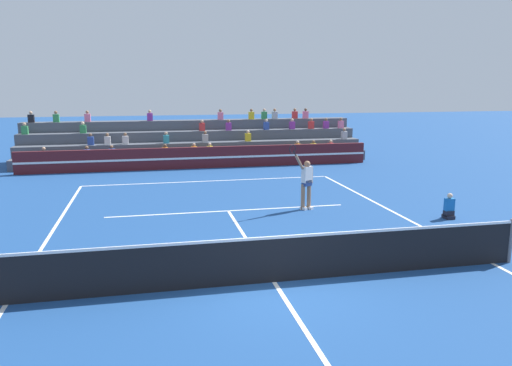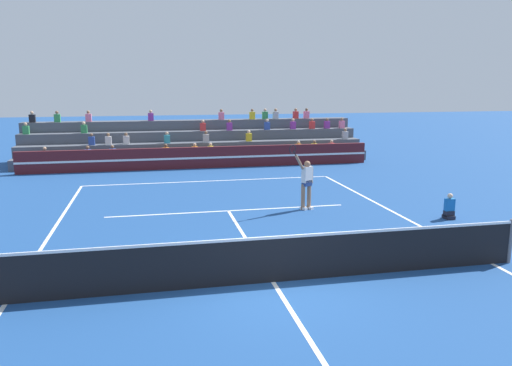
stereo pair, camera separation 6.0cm
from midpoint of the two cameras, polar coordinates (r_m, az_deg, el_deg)
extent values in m
plane|color=navy|center=(11.26, 1.92, -11.25)|extent=(120.00, 120.00, 0.00)
cube|color=white|center=(22.54, -5.46, 0.23)|extent=(11.00, 0.10, 0.01)
cube|color=white|center=(11.35, -26.83, -12.31)|extent=(0.10, 23.80, 0.01)
cube|color=white|center=(13.60, 25.27, -8.30)|extent=(0.10, 23.80, 0.01)
cube|color=white|center=(17.25, -3.29, -3.19)|extent=(8.25, 0.10, 0.01)
cube|color=white|center=(11.26, 1.92, -11.23)|extent=(0.10, 12.85, 0.01)
cylinder|color=slate|center=(13.72, 26.96, -5.90)|extent=(0.10, 0.10, 1.10)
cube|color=black|center=(11.08, 1.94, -8.86)|extent=(11.90, 0.02, 1.00)
cube|color=white|center=(10.90, 1.96, -6.24)|extent=(11.90, 0.04, 0.06)
cube|color=#51191E|center=(25.98, -6.43, 2.90)|extent=(18.00, 0.24, 1.10)
cube|color=white|center=(25.85, -6.40, 2.86)|extent=(18.00, 0.02, 0.10)
cube|color=#4C515B|center=(27.28, -6.69, 2.71)|extent=(19.03, 0.95, 0.55)
cube|color=black|center=(27.42, -23.11, 2.97)|extent=(0.32, 0.22, 0.44)
sphere|color=tan|center=(27.38, -23.16, 3.63)|extent=(0.18, 0.18, 0.18)
cube|color=orange|center=(27.02, -7.15, 3.68)|extent=(0.32, 0.22, 0.44)
sphere|color=tan|center=(26.98, -7.17, 4.35)|extent=(0.18, 0.18, 0.18)
cube|color=orange|center=(28.12, 4.71, 4.03)|extent=(0.32, 0.22, 0.44)
sphere|color=beige|center=(28.08, 4.72, 4.67)|extent=(0.18, 0.18, 0.18)
cube|color=orange|center=(26.93, -10.41, 3.56)|extent=(0.32, 0.22, 0.44)
sphere|color=brown|center=(26.89, -10.43, 4.23)|extent=(0.18, 0.18, 0.18)
cube|color=#2D4CA5|center=(27.10, -18.80, 3.19)|extent=(0.32, 0.22, 0.44)
sphere|color=brown|center=(27.06, -18.85, 3.86)|extent=(0.18, 0.18, 0.18)
cube|color=#2D4CA5|center=(26.99, -16.21, 3.31)|extent=(0.32, 0.22, 0.44)
sphere|color=brown|center=(26.95, -16.25, 3.98)|extent=(0.18, 0.18, 0.18)
cube|color=red|center=(28.75, 8.47, 4.10)|extent=(0.32, 0.22, 0.44)
sphere|color=beige|center=(28.71, 8.49, 4.73)|extent=(0.18, 0.18, 0.18)
cube|color=yellow|center=(27.10, -5.36, 3.74)|extent=(0.32, 0.22, 0.44)
sphere|color=beige|center=(27.06, -5.38, 4.41)|extent=(0.18, 0.18, 0.18)
cube|color=yellow|center=(28.40, 6.52, 4.06)|extent=(0.32, 0.22, 0.44)
sphere|color=brown|center=(28.36, 6.53, 4.71)|extent=(0.18, 0.18, 0.18)
cube|color=#4C515B|center=(28.17, -6.89, 3.55)|extent=(19.03, 0.95, 1.10)
cube|color=#B2B2B7|center=(29.99, 10.00, 5.41)|extent=(0.32, 0.22, 0.44)
sphere|color=#9E7051|center=(29.96, 10.02, 6.02)|extent=(0.18, 0.18, 0.18)
cube|color=silver|center=(27.88, -16.67, 4.67)|extent=(0.32, 0.22, 0.44)
sphere|color=brown|center=(27.85, -16.71, 5.32)|extent=(0.18, 0.18, 0.18)
cube|color=silver|center=(27.82, -14.76, 4.76)|extent=(0.32, 0.22, 0.44)
sphere|color=brown|center=(27.79, -14.80, 5.41)|extent=(0.18, 0.18, 0.18)
cube|color=teal|center=(27.81, -10.28, 4.94)|extent=(0.32, 0.22, 0.44)
sphere|color=tan|center=(27.78, -10.30, 5.60)|extent=(0.18, 0.18, 0.18)
cube|color=yellow|center=(28.33, -0.98, 5.24)|extent=(0.32, 0.22, 0.44)
sphere|color=beige|center=(28.30, -0.98, 5.88)|extent=(0.18, 0.18, 0.18)
cube|color=#B2B2B7|center=(27.96, -5.89, 5.10)|extent=(0.32, 0.22, 0.44)
sphere|color=brown|center=(27.93, -5.90, 5.75)|extent=(0.18, 0.18, 0.18)
cube|color=#2D4CA5|center=(27.96, -18.43, 4.58)|extent=(0.32, 0.22, 0.44)
sphere|color=brown|center=(27.93, -18.47, 5.23)|extent=(0.18, 0.18, 0.18)
cube|color=#4C515B|center=(29.08, -7.08, 4.33)|extent=(19.03, 0.95, 1.65)
cube|color=#338C4C|center=(28.90, -19.21, 5.83)|extent=(0.32, 0.22, 0.44)
sphere|color=beige|center=(28.87, -19.25, 6.46)|extent=(0.18, 0.18, 0.18)
cube|color=#2D4CA5|center=(29.47, 1.12, 6.55)|extent=(0.32, 0.22, 0.44)
sphere|color=beige|center=(29.45, 1.12, 7.17)|extent=(0.18, 0.18, 0.18)
cube|color=#338C4C|center=(29.41, -24.96, 5.49)|extent=(0.32, 0.22, 0.44)
sphere|color=tan|center=(29.38, -25.01, 6.11)|extent=(0.18, 0.18, 0.18)
cube|color=purple|center=(29.88, 4.09, 6.59)|extent=(0.32, 0.22, 0.44)
sphere|color=beige|center=(29.85, 4.10, 7.20)|extent=(0.18, 0.18, 0.18)
cube|color=pink|center=(30.88, 9.62, 6.61)|extent=(0.32, 0.22, 0.44)
sphere|color=brown|center=(30.85, 9.64, 7.20)|extent=(0.18, 0.18, 0.18)
cube|color=purple|center=(29.04, -3.21, 6.46)|extent=(0.32, 0.22, 0.44)
sphere|color=brown|center=(29.02, -3.22, 7.09)|extent=(0.18, 0.18, 0.18)
cube|color=red|center=(28.84, -6.24, 6.38)|extent=(0.32, 0.22, 0.44)
sphere|color=tan|center=(28.82, -6.26, 7.01)|extent=(0.18, 0.18, 0.18)
cube|color=purple|center=(30.54, 7.95, 6.61)|extent=(0.32, 0.22, 0.44)
sphere|color=brown|center=(30.51, 7.97, 7.21)|extent=(0.18, 0.18, 0.18)
cube|color=red|center=(30.23, 6.26, 6.60)|extent=(0.32, 0.22, 0.44)
sphere|color=#9E7051|center=(30.20, 6.27, 7.21)|extent=(0.18, 0.18, 0.18)
cube|color=#4C515B|center=(29.99, -7.26, 5.06)|extent=(19.03, 0.95, 2.20)
cube|color=yellow|center=(30.21, -0.59, 7.71)|extent=(0.32, 0.22, 0.44)
sphere|color=brown|center=(30.19, -0.59, 8.32)|extent=(0.18, 0.18, 0.18)
cube|color=#338C4C|center=(30.01, -21.92, 6.88)|extent=(0.32, 0.22, 0.44)
sphere|color=brown|center=(29.99, -21.97, 7.49)|extent=(0.18, 0.18, 0.18)
cube|color=red|center=(30.87, 4.40, 7.76)|extent=(0.32, 0.22, 0.44)
sphere|color=#9E7051|center=(30.85, 4.41, 8.35)|extent=(0.18, 0.18, 0.18)
cube|color=#338C4C|center=(30.38, 0.88, 7.73)|extent=(0.32, 0.22, 0.44)
sphere|color=tan|center=(30.36, 0.88, 8.33)|extent=(0.18, 0.18, 0.18)
cube|color=purple|center=(29.59, -12.09, 7.39)|extent=(0.32, 0.22, 0.44)
sphere|color=tan|center=(29.57, -12.12, 8.01)|extent=(0.18, 0.18, 0.18)
cube|color=pink|center=(29.89, -4.14, 7.64)|extent=(0.32, 0.22, 0.44)
sphere|color=brown|center=(29.87, -4.15, 8.26)|extent=(0.18, 0.18, 0.18)
cube|color=pink|center=(29.78, -18.75, 7.07)|extent=(0.32, 0.22, 0.44)
sphere|color=#9E7051|center=(29.76, -18.79, 7.68)|extent=(0.18, 0.18, 0.18)
cube|color=pink|center=(31.07, 5.63, 7.76)|extent=(0.32, 0.22, 0.44)
sphere|color=brown|center=(31.05, 5.64, 8.35)|extent=(0.18, 0.18, 0.18)
cube|color=black|center=(30.26, -24.36, 6.72)|extent=(0.32, 0.22, 0.44)
sphere|color=tan|center=(30.24, -24.41, 7.32)|extent=(0.18, 0.18, 0.18)
cube|color=#B2B2B7|center=(30.53, 2.09, 7.74)|extent=(0.32, 0.22, 0.44)
sphere|color=#9E7051|center=(30.51, 2.10, 8.34)|extent=(0.18, 0.18, 0.18)
cube|color=black|center=(17.41, 21.03, -3.62)|extent=(0.28, 0.36, 0.12)
cube|color=black|center=(17.38, 21.06, -3.23)|extent=(0.28, 0.24, 0.18)
cube|color=#1966B2|center=(17.31, 21.13, -2.30)|extent=(0.30, 0.18, 0.40)
sphere|color=beige|center=(17.25, 21.20, -1.37)|extent=(0.17, 0.17, 0.17)
cylinder|color=#9E7051|center=(17.49, 5.97, -1.53)|extent=(0.14, 0.14, 0.90)
cylinder|color=#9E7051|center=(17.39, 5.28, -1.59)|extent=(0.14, 0.14, 0.90)
cube|color=navy|center=(17.33, 5.73, 0.02)|extent=(0.38, 0.33, 0.20)
cube|color=silver|center=(17.27, 5.75, 0.99)|extent=(0.41, 0.35, 0.56)
sphere|color=#9E7051|center=(17.21, 5.77, 2.17)|extent=(0.22, 0.22, 0.22)
cube|color=white|center=(17.56, 6.04, -2.84)|extent=(0.23, 0.29, 0.09)
cube|color=white|center=(17.46, 5.35, -2.91)|extent=(0.23, 0.29, 0.09)
cylinder|color=#9E7051|center=(17.46, 6.28, 0.89)|extent=(0.09, 0.09, 0.56)
cylinder|color=#9E7051|center=(16.92, 4.87, 2.39)|extent=(0.41, 0.28, 0.54)
cylinder|color=black|center=(16.70, 4.34, 3.42)|extent=(0.15, 0.10, 0.20)
torus|color=black|center=(16.61, 4.10, 3.89)|extent=(0.39, 0.23, 0.43)
sphere|color=#C6DB33|center=(12.70, -19.24, -9.05)|extent=(0.07, 0.07, 0.07)
camera|label=1|loc=(0.03, -90.10, -0.02)|focal=35.00mm
camera|label=2|loc=(0.03, 89.90, 0.02)|focal=35.00mm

